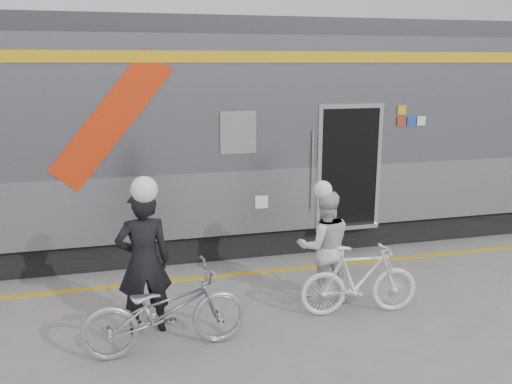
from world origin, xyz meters
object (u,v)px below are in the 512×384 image
object	(u,v)px
bicycle_left	(166,310)
bicycle_right	(360,280)
woman	(324,246)
man	(144,262)

from	to	relation	value
bicycle_left	bicycle_right	world-z (taller)	bicycle_left
bicycle_left	bicycle_right	distance (m)	2.66
bicycle_left	woman	xyz separation A→B (m)	(2.34, 0.86, 0.30)
man	bicycle_right	size ratio (longest dim) A/B	1.14
man	bicycle_right	distance (m)	2.88
woman	bicycle_left	bearing A→B (deg)	26.62
bicycle_left	bicycle_right	bearing A→B (deg)	-87.70
bicycle_left	woman	bearing A→B (deg)	-74.22
man	bicycle_left	distance (m)	0.72
man	woman	distance (m)	2.56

